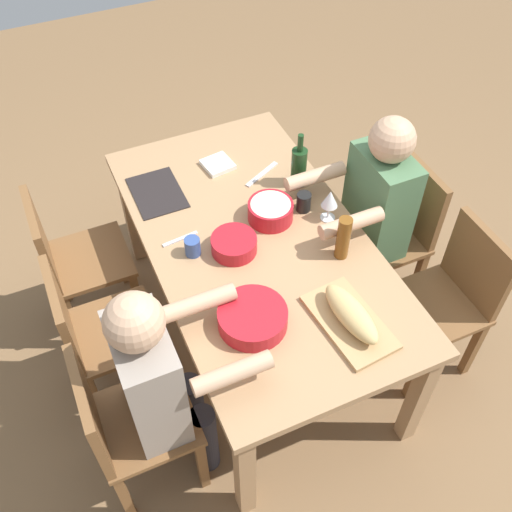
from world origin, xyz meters
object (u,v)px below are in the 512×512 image
object	(u,v)px
serving_bowl_salad	(253,317)
napkin_stack	(218,165)
dining_table	(256,252)
wine_bottle	(299,166)
chair_near_left	(71,258)
bread_loaf	(351,314)
chair_near_center	(94,332)
serving_bowl_fruit	(234,244)
cup_near_center	(193,247)
chair_far_center	(395,228)
chair_near_right	(123,423)
cup_far_center	(304,202)
cutting_board	(349,322)
chair_far_right	(451,295)
serving_bowl_pasta	(271,210)
beer_bottle	(343,238)
diner_far_center	(371,208)
diner_near_right	(161,379)
wine_glass	(330,200)

from	to	relation	value
serving_bowl_salad	napkin_stack	world-z (taller)	serving_bowl_salad
dining_table	napkin_stack	bearing A→B (deg)	176.69
dining_table	wine_bottle	bearing A→B (deg)	127.80
serving_bowl_salad	chair_near_left	bearing A→B (deg)	-146.43
bread_loaf	chair_near_center	bearing A→B (deg)	-121.10
serving_bowl_fruit	chair_near_left	bearing A→B (deg)	-126.25
bread_loaf	cup_near_center	distance (m)	0.75
chair_far_center	chair_near_right	world-z (taller)	same
dining_table	cup_far_center	xyz separation A→B (m)	(-0.09, 0.28, 0.13)
chair_far_center	napkin_stack	world-z (taller)	chair_far_center
cutting_board	napkin_stack	world-z (taller)	napkin_stack
wine_bottle	chair_near_center	bearing A→B (deg)	-76.76
cup_near_center	chair_far_right	bearing A→B (deg)	64.42
serving_bowl_pasta	cup_far_center	world-z (taller)	cup_far_center
bread_loaf	beer_bottle	size ratio (longest dim) A/B	1.45
dining_table	cup_near_center	bearing A→B (deg)	-97.52
serving_bowl_salad	beer_bottle	size ratio (longest dim) A/B	1.27
chair_near_left	cutting_board	size ratio (longest dim) A/B	2.12
serving_bowl_fruit	wine_bottle	size ratio (longest dim) A/B	0.70
diner_far_center	bread_loaf	world-z (taller)	diner_far_center
serving_bowl_pasta	bread_loaf	bearing A→B (deg)	3.09
diner_far_center	chair_far_right	xyz separation A→B (m)	(0.48, 0.18, -0.21)
diner_near_right	chair_far_center	bearing A→B (deg)	108.85
chair_far_right	serving_bowl_fruit	xyz separation A→B (m)	(-0.46, -0.91, 0.30)
chair_near_right	cup_far_center	bearing A→B (deg)	117.80
chair_far_center	bread_loaf	world-z (taller)	same
chair_near_center	chair_near_right	xyz separation A→B (m)	(0.48, 0.00, 0.00)
serving_bowl_pasta	napkin_stack	xyz separation A→B (m)	(-0.45, -0.09, -0.04)
chair_near_left	cup_far_center	distance (m)	1.19
chair_near_left	bread_loaf	bearing A→B (deg)	42.03
chair_near_left	wine_glass	world-z (taller)	wine_glass
diner_far_center	serving_bowl_salad	xyz separation A→B (m)	(0.42, -0.81, 0.09)
diner_far_center	serving_bowl_salad	size ratio (longest dim) A/B	4.29
wine_bottle	dining_table	bearing A→B (deg)	-52.20
diner_near_right	serving_bowl_salad	distance (m)	0.42
chair_near_left	cutting_board	xyz separation A→B (m)	(1.05, 0.95, 0.27)
chair_near_center	chair_far_right	bearing A→B (deg)	73.20
chair_near_center	cutting_board	xyz separation A→B (m)	(0.57, 0.95, 0.27)
diner_far_center	cutting_board	world-z (taller)	diner_far_center
chair_far_center	serving_bowl_salad	xyz separation A→B (m)	(0.42, -0.99, 0.30)
dining_table	diner_near_right	world-z (taller)	diner_near_right
beer_bottle	napkin_stack	distance (m)	0.84
serving_bowl_pasta	wine_glass	bearing A→B (deg)	66.26
chair_near_right	cup_near_center	world-z (taller)	chair_near_right
dining_table	chair_near_right	size ratio (longest dim) A/B	2.05
serving_bowl_pasta	serving_bowl_fruit	xyz separation A→B (m)	(0.12, -0.23, -0.01)
dining_table	wine_glass	world-z (taller)	wine_glass
serving_bowl_pasta	napkin_stack	distance (m)	0.46
chair_near_right	beer_bottle	bearing A→B (deg)	102.43
napkin_stack	chair_near_right	bearing A→B (deg)	-38.80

